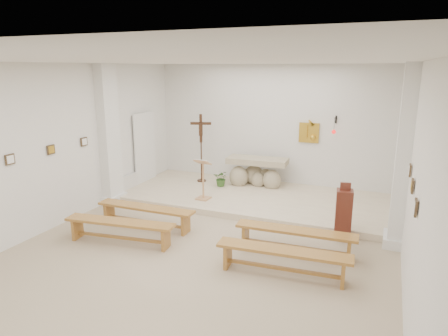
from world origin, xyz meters
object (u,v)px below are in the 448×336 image
at_px(donation_pedestal, 343,214).
at_px(bench_left_front, 146,212).
at_px(crucifix_stand, 201,143).
at_px(bench_right_second, 283,256).
at_px(bench_right_front, 295,235).
at_px(lectern, 203,179).
at_px(altar, 256,174).
at_px(bench_left_second, 120,226).

distance_m(donation_pedestal, bench_left_front, 4.16).
relative_size(crucifix_stand, bench_right_second, 0.87).
bearing_deg(bench_right_front, lectern, 144.28).
bearing_deg(lectern, altar, 66.86).
bearing_deg(bench_left_second, lectern, 71.51).
xyz_separation_m(crucifix_stand, bench_right_front, (3.52, -3.28, -0.93)).
relative_size(lectern, bench_right_second, 0.47).
bearing_deg(altar, bench_left_second, -110.82).
height_order(crucifix_stand, bench_right_front, crucifix_stand).
bearing_deg(altar, lectern, -120.13).
xyz_separation_m(altar, crucifix_stand, (-1.61, -0.23, 0.81)).
relative_size(donation_pedestal, bench_left_front, 0.53).
bearing_deg(crucifix_stand, bench_left_front, -104.50).
bearing_deg(donation_pedestal, lectern, 159.33).
relative_size(donation_pedestal, bench_right_front, 0.53).
bearing_deg(crucifix_stand, bench_right_second, -68.45).
distance_m(altar, crucifix_stand, 1.82).
relative_size(crucifix_stand, bench_left_front, 0.87).
distance_m(lectern, bench_left_front, 1.90).
relative_size(lectern, bench_right_front, 0.47).
xyz_separation_m(lectern, bench_right_front, (2.77, -1.80, -0.32)).
bearing_deg(crucifix_stand, lectern, -81.49).
height_order(crucifix_stand, bench_right_second, crucifix_stand).
bearing_deg(donation_pedestal, bench_right_front, -134.21).
xyz_separation_m(crucifix_stand, bench_left_front, (0.23, -3.28, -0.93)).
relative_size(bench_right_front, bench_left_second, 0.99).
xyz_separation_m(crucifix_stand, bench_right_second, (3.52, -4.19, -0.93)).
bearing_deg(bench_left_front, bench_left_second, -90.81).
bearing_deg(donation_pedestal, bench_right_second, -119.09).
distance_m(crucifix_stand, bench_right_second, 5.55).
bearing_deg(bench_right_front, donation_pedestal, 51.13).
bearing_deg(bench_right_second, bench_right_front, 86.03).
relative_size(lectern, bench_left_second, 0.47).
relative_size(altar, bench_left_second, 0.75).
height_order(lectern, bench_left_front, lectern).
bearing_deg(altar, bench_right_front, -64.92).
bearing_deg(bench_left_second, altar, 65.07).
bearing_deg(donation_pedestal, altar, 128.72).
bearing_deg(bench_left_second, bench_right_second, -7.58).
bearing_deg(bench_left_second, donation_pedestal, 17.91).
height_order(crucifix_stand, donation_pedestal, crucifix_stand).
relative_size(crucifix_stand, bench_right_front, 0.87).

